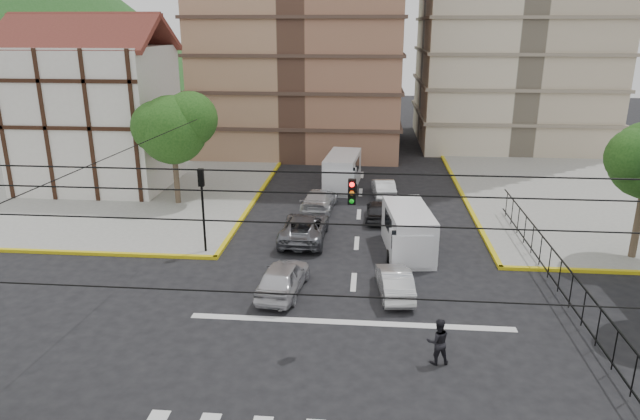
# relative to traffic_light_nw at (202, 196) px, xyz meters

# --- Properties ---
(ground) EXTENTS (160.00, 160.00, 0.00)m
(ground) POSITION_rel_traffic_light_nw_xyz_m (7.80, -7.80, -3.11)
(ground) COLOR black
(ground) RESTS_ON ground
(sidewalk_nw) EXTENTS (26.00, 26.00, 0.15)m
(sidewalk_nw) POSITION_rel_traffic_light_nw_xyz_m (-12.20, 12.20, -3.04)
(sidewalk_nw) COLOR gray
(sidewalk_nw) RESTS_ON ground
(stop_line) EXTENTS (13.00, 0.40, 0.01)m
(stop_line) POSITION_rel_traffic_light_nw_xyz_m (7.80, -6.60, -3.11)
(stop_line) COLOR silver
(stop_line) RESTS_ON ground
(tudor_building) EXTENTS (10.80, 8.05, 12.23)m
(tudor_building) POSITION_rel_traffic_light_nw_xyz_m (-11.20, 12.20, 2.14)
(tudor_building) COLOR silver
(tudor_building) RESTS_ON ground
(distant_hill) EXTENTS (70.00, 70.00, 28.00)m
(distant_hill) POSITION_rel_traffic_light_nw_xyz_m (-47.20, 62.20, 10.89)
(distant_hill) COLOR #1E501A
(distant_hill) RESTS_ON ground
(park_fence) EXTENTS (0.10, 22.50, 1.66)m
(park_fence) POSITION_rel_traffic_light_nw_xyz_m (16.80, -3.30, -3.11)
(park_fence) COLOR black
(park_fence) RESTS_ON ground
(tree_tudor) EXTENTS (5.39, 4.40, 7.43)m
(tree_tudor) POSITION_rel_traffic_light_nw_xyz_m (-4.10, 8.21, 2.11)
(tree_tudor) COLOR #473828
(tree_tudor) RESTS_ON ground
(traffic_light_nw) EXTENTS (0.28, 0.22, 4.40)m
(traffic_light_nw) POSITION_rel_traffic_light_nw_xyz_m (0.00, 0.00, 0.00)
(traffic_light_nw) COLOR black
(traffic_light_nw) RESTS_ON ground
(traffic_light_hanging) EXTENTS (18.00, 9.12, 0.92)m
(traffic_light_hanging) POSITION_rel_traffic_light_nw_xyz_m (7.80, -9.84, 2.79)
(traffic_light_hanging) COLOR black
(traffic_light_hanging) RESTS_ON ground
(van_right_lane) EXTENTS (2.64, 5.45, 2.36)m
(van_right_lane) POSITION_rel_traffic_light_nw_xyz_m (10.47, 0.93, -1.96)
(van_right_lane) COLOR silver
(van_right_lane) RESTS_ON ground
(van_left_lane) EXTENTS (2.59, 5.62, 2.46)m
(van_left_lane) POSITION_rel_traffic_light_nw_xyz_m (6.43, 13.11, -1.92)
(van_left_lane) COLOR silver
(van_left_lane) RESTS_ON ground
(car_silver_front_left) EXTENTS (2.18, 4.46, 1.46)m
(car_silver_front_left) POSITION_rel_traffic_light_nw_xyz_m (4.71, -4.16, -2.38)
(car_silver_front_left) COLOR silver
(car_silver_front_left) RESTS_ON ground
(car_white_front_right) EXTENTS (1.72, 3.92, 1.25)m
(car_white_front_right) POSITION_rel_traffic_light_nw_xyz_m (9.63, -3.92, -2.48)
(car_white_front_right) COLOR silver
(car_white_front_right) RESTS_ON ground
(car_grey_mid_left) EXTENTS (2.47, 5.23, 1.45)m
(car_grey_mid_left) POSITION_rel_traffic_light_nw_xyz_m (4.89, 2.44, -2.39)
(car_grey_mid_left) COLOR slate
(car_grey_mid_left) RESTS_ON ground
(car_silver_rear_left) EXTENTS (2.28, 4.84, 1.36)m
(car_silver_rear_left) POSITION_rel_traffic_light_nw_xyz_m (5.23, 7.89, -2.43)
(car_silver_rear_left) COLOR silver
(car_silver_rear_left) RESTS_ON ground
(car_darkgrey_mid_right) EXTENTS (1.57, 3.69, 1.24)m
(car_darkgrey_mid_right) POSITION_rel_traffic_light_nw_xyz_m (8.99, 6.25, -2.49)
(car_darkgrey_mid_right) COLOR black
(car_darkgrey_mid_right) RESTS_ON ground
(car_white_rear_right) EXTENTS (1.76, 3.99, 1.28)m
(car_white_rear_right) POSITION_rel_traffic_light_nw_xyz_m (9.38, 11.28, -2.47)
(car_white_rear_right) COLOR white
(car_white_rear_right) RESTS_ON ground
(pedestrian_crosswalk) EXTENTS (0.92, 0.77, 1.70)m
(pedestrian_crosswalk) POSITION_rel_traffic_light_nw_xyz_m (10.93, -9.18, -2.26)
(pedestrian_crosswalk) COLOR black
(pedestrian_crosswalk) RESTS_ON ground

